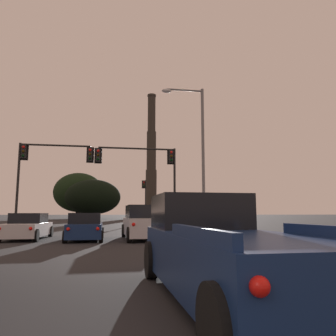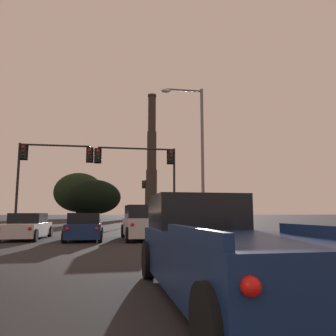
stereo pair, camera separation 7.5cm
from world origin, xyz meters
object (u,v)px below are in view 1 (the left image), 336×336
Objects in this scene: hatchback_center_lane_front at (85,228)px; suv_right_lane_front at (143,223)px; traffic_light_overhead_left at (44,164)px; traffic_light_overhead_right at (149,167)px; street_lamp at (197,145)px; pickup_truck_right_lane_third at (222,249)px; sedan_left_lane_front at (28,227)px; smokestack at (151,168)px; traffic_light_far_right at (145,195)px.

suv_right_lane_front is at bearing 0.89° from hatchback_center_lane_front.
traffic_light_overhead_left reaches higher than hatchback_center_lane_front.
street_lamp is (2.65, -5.26, 0.73)m from traffic_light_overhead_right.
traffic_light_overhead_right is 0.68× the size of street_lamp.
suv_right_lane_front is at bearing 89.48° from pickup_truck_right_lane_third.
street_lamp is (3.75, 2.42, 4.97)m from suv_right_lane_front.
hatchback_center_lane_front is at bearing 103.31° from pickup_truck_right_lane_third.
smokestack is (17.90, 96.52, 17.00)m from sedan_left_lane_front.
traffic_light_far_right is at bearing 73.70° from sedan_left_lane_front.
street_lamp reaches higher than hatchback_center_lane_front.
traffic_light_far_right is (3.13, 32.31, 3.36)m from suv_right_lane_front.
suv_right_lane_front is 11.11m from traffic_light_overhead_left.
traffic_light_overhead_right is 0.15× the size of smokestack.
traffic_light_far_right is at bearing 84.80° from pickup_truck_right_lane_third.
hatchback_center_lane_front is 0.63× the size of traffic_light_far_right.
smokestack is (8.47, 65.41, 13.41)m from traffic_light_far_right.
hatchback_center_lane_front is 33.21m from traffic_light_far_right.
hatchback_center_lane_front is 100.39m from smokestack.
traffic_light_far_right is 29.94m from street_lamp.
traffic_light_far_right is at bearing 67.84° from traffic_light_overhead_left.
street_lamp reaches higher than sedan_left_lane_front.
smokestack is (10.50, 90.05, 12.53)m from traffic_light_overhead_right.
street_lamp is at bearing 30.92° from suv_right_lane_front.
suv_right_lane_front reaches higher than pickup_truck_right_lane_third.
street_lamp reaches higher than traffic_light_overhead_left.
traffic_light_overhead_left is at bearing -179.27° from traffic_light_overhead_right.
street_lamp is at bearing 75.30° from pickup_truck_right_lane_third.
street_lamp is (6.84, 2.54, 5.20)m from hatchback_center_lane_front.
pickup_truck_right_lane_third is 112.22m from smokestack.
street_lamp reaches higher than pickup_truck_right_lane_third.
sedan_left_lane_front is 99.63m from smokestack.
pickup_truck_right_lane_third is 20.79m from traffic_light_overhead_right.
traffic_light_overhead_right is at bearing 116.75° from street_lamp.
hatchback_center_lane_front is 0.62× the size of traffic_light_overhead_right.
traffic_light_overhead_right reaches higher than hatchback_center_lane_front.
street_lamp reaches higher than traffic_light_far_right.
traffic_light_overhead_left reaches higher than traffic_light_far_right.
sedan_left_lane_front is (-6.51, 13.84, -0.14)m from pickup_truck_right_lane_third.
traffic_light_overhead_right is at bearing -94.71° from traffic_light_far_right.
smokestack reaches higher than hatchback_center_lane_front.
traffic_light_overhead_left reaches higher than sedan_left_lane_front.
traffic_light_far_right is at bearing 91.19° from street_lamp.
hatchback_center_lane_front is 0.42× the size of street_lamp.
suv_right_lane_front is 8.84m from traffic_light_overhead_right.
traffic_light_overhead_left reaches higher than traffic_light_overhead_right.
pickup_truck_right_lane_third is 0.12× the size of smokestack.
pickup_truck_right_lane_third is 0.57× the size of street_lamp.
sedan_left_lane_front is at bearing -138.81° from traffic_light_overhead_right.
traffic_light_far_right reaches higher than sedan_left_lane_front.
traffic_light_overhead_left is at bearing 108.02° from pickup_truck_right_lane_third.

